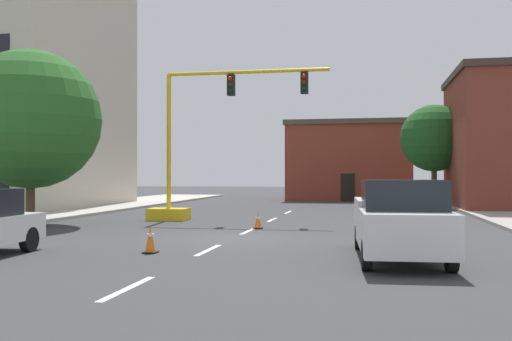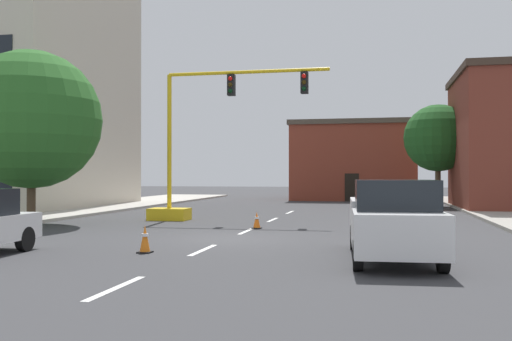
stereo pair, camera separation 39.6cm
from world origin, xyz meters
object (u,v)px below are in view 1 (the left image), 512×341
(traffic_signal_gantry, at_px, (190,173))
(pickup_truck_white, at_px, (399,220))
(traffic_cone_roadside_b, at_px, (258,220))
(traffic_cone_roadside_a, at_px, (150,239))
(tree_left_near, at_px, (31,119))
(tree_right_far, at_px, (434,138))

(traffic_signal_gantry, xyz_separation_m, pickup_truck_white, (8.79, -10.70, -1.22))
(traffic_cone_roadside_b, bearing_deg, traffic_cone_roadside_a, -101.61)
(tree_left_near, bearing_deg, traffic_signal_gantry, 33.29)
(tree_right_far, xyz_separation_m, tree_left_near, (-18.08, -18.16, -0.11))
(traffic_signal_gantry, relative_size, pickup_truck_white, 1.51)
(traffic_signal_gantry, height_order, pickup_truck_white, traffic_signal_gantry)
(traffic_cone_roadside_a, bearing_deg, traffic_cone_roadside_b, 78.39)
(tree_right_far, height_order, pickup_truck_white, tree_right_far)
(traffic_signal_gantry, distance_m, traffic_cone_roadside_a, 11.13)
(pickup_truck_white, relative_size, traffic_cone_roadside_b, 8.41)
(tree_right_far, relative_size, traffic_cone_roadside_a, 8.93)
(traffic_cone_roadside_a, distance_m, traffic_cone_roadside_b, 7.61)
(tree_left_near, height_order, traffic_cone_roadside_a, tree_left_near)
(traffic_cone_roadside_b, bearing_deg, tree_right_far, 64.19)
(tree_left_near, bearing_deg, tree_right_far, 45.12)
(tree_right_far, bearing_deg, tree_left_near, -134.88)
(tree_right_far, bearing_deg, pickup_truck_white, -98.12)
(tree_right_far, relative_size, traffic_cone_roadside_b, 10.31)
(tree_left_near, relative_size, pickup_truck_white, 1.33)
(tree_right_far, relative_size, pickup_truck_white, 1.23)
(traffic_cone_roadside_a, relative_size, traffic_cone_roadside_b, 1.16)
(tree_right_far, bearing_deg, traffic_cone_roadside_a, -111.86)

